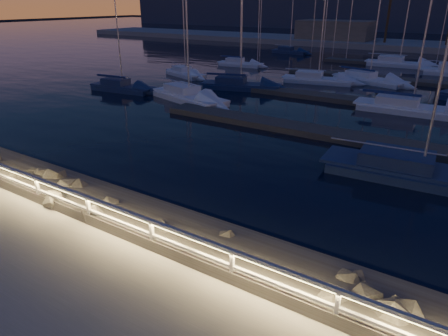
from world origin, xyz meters
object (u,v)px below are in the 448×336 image
Objects in this scene: sailboat_a at (122,87)px; sailboat_n at (397,63)px; sailboat_e at (185,73)px; sailboat_j at (316,79)px; sailboat_d at (416,170)px; sailboat_b at (188,95)px; sailboat_f at (239,85)px; sailboat_m at (289,51)px; sailboat_c at (408,107)px; guard_rail at (127,218)px; sailboat_i at (239,63)px; sailboat_g at (367,79)px.

sailboat_n is at bearing 52.48° from sailboat_a.
sailboat_j reaches higher than sailboat_e.
sailboat_d reaches higher than sailboat_a.
sailboat_b is at bearing -112.31° from sailboat_n.
sailboat_m is (-7.96, 29.32, -0.03)m from sailboat_f.
sailboat_c is at bearing 97.34° from sailboat_d.
guard_rail is 3.49× the size of sailboat_j.
sailboat_b is at bearing -75.32° from sailboat_m.
sailboat_n reaches higher than sailboat_i.
guard_rail is at bearing -83.96° from sailboat_f.
sailboat_d is at bearing 59.55° from guard_rail.
sailboat_d is at bearing -52.27° from sailboat_i.
sailboat_g is at bearing 36.61° from sailboat_a.
sailboat_d is at bearing -80.91° from sailboat_c.
sailboat_c is 0.99× the size of sailboat_n.
sailboat_j is (6.35, 13.81, -0.03)m from sailboat_b.
sailboat_d is 37.04m from sailboat_i.
sailboat_n is (4.78, 16.79, 0.04)m from sailboat_j.
sailboat_f is 0.91× the size of sailboat_n.
sailboat_m is (-23.55, 29.86, -0.04)m from sailboat_c.
sailboat_i is (-7.65, 12.80, -0.04)m from sailboat_f.
sailboat_g is at bearing 22.63° from sailboat_j.
sailboat_d is (7.04, 11.98, -0.93)m from guard_rail.
sailboat_b is at bearing -106.82° from sailboat_g.
sailboat_e is (-7.75, 9.44, -0.05)m from sailboat_b.
sailboat_b is 1.11× the size of sailboat_j.
guard_rail is 25.56m from sailboat_c.
sailboat_a is 28.01m from sailboat_d.
sailboat_g reaches higher than sailboat_e.
sailboat_e is 28.36m from sailboat_n.
sailboat_b is 36.56m from sailboat_m.
sailboat_i is at bearing 144.73° from sailboat_j.
sailboat_c is 1.34× the size of sailboat_m.
guard_rail is 4.12× the size of sailboat_e.
sailboat_b is 6.71m from sailboat_f.
sailboat_j is at bearing 38.88° from sailboat_a.
sailboat_e is at bearing -174.47° from sailboat_j.
sailboat_d reaches higher than sailboat_n.
sailboat_c is at bearing -79.39° from sailboat_n.
sailboat_b is at bearing -126.39° from sailboat_j.
guard_rail is 33.46m from sailboat_j.
sailboat_j is (-10.41, 7.75, -0.01)m from sailboat_c.
sailboat_e is at bearing 125.16° from guard_rail.
sailboat_n is (17.60, 11.19, 0.07)m from sailboat_i.
sailboat_a is at bearing -69.59° from sailboat_e.
sailboat_a is 1.11× the size of sailboat_i.
sailboat_e is at bearing -103.85° from sailboat_i.
guard_rail is at bearing -71.71° from sailboat_g.
sailboat_c is at bearing -36.42° from sailboat_i.
sailboat_m reaches higher than guard_rail.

